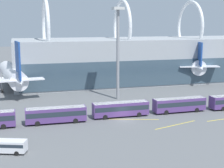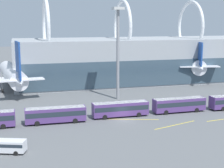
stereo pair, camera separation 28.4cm
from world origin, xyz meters
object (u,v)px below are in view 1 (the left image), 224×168
object	(u,v)px
airliner_at_gate_near	(13,75)
service_van_foreground	(8,145)
shuttle_bus_2	(121,108)
shuttle_bus_3	(179,104)
shuttle_bus_1	(56,114)
floodlight_mast	(118,44)
airliner_at_gate_far	(186,63)

from	to	relation	value
airliner_at_gate_near	service_van_foreground	size ratio (longest dim) A/B	5.80
shuttle_bus_2	shuttle_bus_3	bearing A→B (deg)	0.79
shuttle_bus_1	floodlight_mast	size ratio (longest dim) A/B	0.51
shuttle_bus_3	service_van_foreground	bearing A→B (deg)	-158.04
airliner_at_gate_far	shuttle_bus_3	distance (m)	47.45
shuttle_bus_1	airliner_at_gate_far	bearing A→B (deg)	40.96
floodlight_mast	service_van_foreground	bearing A→B (deg)	-130.85
floodlight_mast	shuttle_bus_1	bearing A→B (deg)	-136.36
airliner_at_gate_near	shuttle_bus_3	distance (m)	48.49
airliner_at_gate_near	shuttle_bus_1	distance (m)	35.33
service_van_foreground	airliner_at_gate_near	bearing A→B (deg)	109.15
airliner_at_gate_far	service_van_foreground	xyz separation A→B (m)	(-59.10, -55.80, -4.22)
floodlight_mast	shuttle_bus_3	bearing A→B (deg)	-59.83
airliner_at_gate_far	shuttle_bus_2	xyz separation A→B (m)	(-36.84, -41.25, -3.59)
service_van_foreground	shuttle_bus_1	bearing A→B (deg)	77.38
airliner_at_gate_far	shuttle_bus_1	distance (m)	65.68
airliner_at_gate_near	shuttle_bus_1	xyz separation A→B (m)	(8.10, -34.26, -2.97)
airliner_at_gate_far	shuttle_bus_3	xyz separation A→B (m)	(-23.35, -41.15, -3.59)
shuttle_bus_2	service_van_foreground	size ratio (longest dim) A/B	2.03
shuttle_bus_2	shuttle_bus_1	bearing A→B (deg)	-176.20
airliner_at_gate_far	shuttle_bus_1	size ratio (longest dim) A/B	3.16
shuttle_bus_3	service_van_foreground	distance (m)	38.64
airliner_at_gate_near	airliner_at_gate_far	size ratio (longest dim) A/B	0.90
shuttle_bus_2	airliner_at_gate_far	bearing A→B (deg)	48.60
airliner_at_gate_far	shuttle_bus_1	xyz separation A→B (m)	(-50.32, -42.06, -3.59)
shuttle_bus_1	service_van_foreground	world-z (taller)	shuttle_bus_1
airliner_at_gate_near	service_van_foreground	xyz separation A→B (m)	(-0.67, -48.00, -3.60)
service_van_foreground	floodlight_mast	size ratio (longest dim) A/B	0.25
airliner_at_gate_near	airliner_at_gate_far	bearing A→B (deg)	-89.74
airliner_at_gate_far	shuttle_bus_3	size ratio (longest dim) A/B	3.17
airliner_at_gate_far	floodlight_mast	bearing A→B (deg)	140.48
airliner_at_gate_far	shuttle_bus_1	world-z (taller)	airliner_at_gate_far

